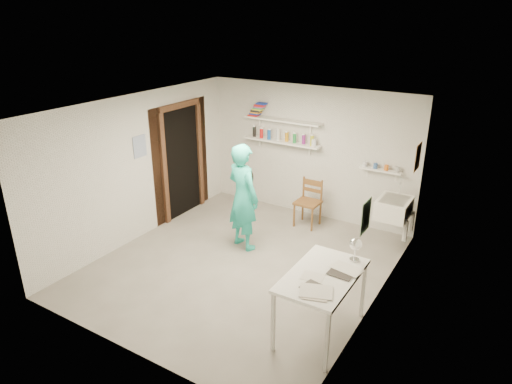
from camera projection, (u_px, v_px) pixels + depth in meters
The scene contains 27 objects.
floor at pixel (242, 265), 6.94m from camera, with size 4.00×4.50×0.02m, color slate.
ceiling at pixel (240, 106), 6.04m from camera, with size 4.00×4.50×0.02m, color silver.
wall_back at pixel (309, 152), 8.28m from camera, with size 4.00×0.02×2.40m, color silver.
wall_front at pixel (122, 260), 4.70m from camera, with size 4.00×0.02×2.40m, color silver.
wall_left at pixel (139, 168), 7.46m from camera, with size 0.02×4.50×2.40m, color silver.
wall_right at pixel (380, 223), 5.51m from camera, with size 0.02×4.50×2.40m, color silver.
doorway_recess at pixel (182, 162), 8.36m from camera, with size 0.02×0.90×2.00m, color black.
corridor_box at pixel (153, 154), 8.68m from camera, with size 1.40×1.50×2.10m, color brown.
door_lintel at pixel (179, 105), 7.96m from camera, with size 0.06×1.05×0.10m, color brown.
door_jamb_near at pixel (164, 170), 7.95m from camera, with size 0.06×0.10×2.00m, color brown.
door_jamb_far at pixel (200, 156), 8.74m from camera, with size 0.06×0.10×2.00m, color brown.
shelf_lower at pixel (282, 142), 8.36m from camera, with size 1.50×0.22×0.03m, color white.
shelf_upper at pixel (282, 120), 8.21m from camera, with size 1.50×0.22×0.03m, color white.
ledge_shelf at pixel (380, 170), 7.58m from camera, with size 0.70×0.14×0.03m, color white.
poster_left at pixel (140, 146), 7.36m from camera, with size 0.01×0.28×0.36m, color #334C7F.
poster_right_a at pixel (418, 157), 6.82m from camera, with size 0.01×0.34×0.42m, color #995933.
poster_right_b at pixel (366, 216), 4.98m from camera, with size 0.01×0.30×0.38m, color #3F724C.
belfast_sink at pixel (394, 208), 7.17m from camera, with size 0.48×0.60×0.30m, color white.
man at pixel (243, 197), 7.16m from camera, with size 0.63×0.41×1.73m, color #26BFAA.
wall_clock at pixel (246, 175), 7.25m from camera, with size 0.31×0.31×0.04m, color beige.
wooden_chair at pixel (308, 203), 8.03m from camera, with size 0.41×0.39×0.88m, color brown.
work_table at pixel (321, 304), 5.33m from camera, with size 0.72×1.21×0.80m, color white.
desk_lamp at pixel (356, 244), 5.39m from camera, with size 0.15×0.15×0.15m, color silver.
spray_cans at pixel (282, 136), 8.32m from camera, with size 1.29×0.06×0.17m.
book_stack at pixel (258, 109), 8.41m from camera, with size 0.34×0.14×0.25m.
ledge_pots at pixel (381, 167), 7.56m from camera, with size 0.48×0.07×0.09m.
papers at pixel (323, 273), 5.18m from camera, with size 0.30×0.22×0.02m.
Camera 1 is at (3.32, -5.04, 3.59)m, focal length 32.00 mm.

